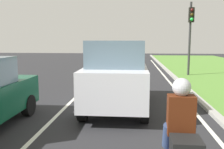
# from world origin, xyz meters

# --- Properties ---
(ground_plane) EXTENTS (60.00, 60.00, 0.00)m
(ground_plane) POSITION_xyz_m (0.00, 14.00, 0.00)
(ground_plane) COLOR #262628
(lane_line_center) EXTENTS (0.12, 32.00, 0.01)m
(lane_line_center) POSITION_xyz_m (-0.70, 14.00, 0.00)
(lane_line_center) COLOR silver
(lane_line_center) RESTS_ON ground
(lane_line_right_edge) EXTENTS (0.12, 32.00, 0.01)m
(lane_line_right_edge) POSITION_xyz_m (3.60, 14.00, 0.00)
(lane_line_right_edge) COLOR silver
(lane_line_right_edge) RESTS_ON ground
(curb_right) EXTENTS (0.24, 48.00, 0.12)m
(curb_right) POSITION_xyz_m (4.10, 14.00, 0.06)
(curb_right) COLOR #9E9B93
(curb_right) RESTS_ON ground
(car_suv_ahead) EXTENTS (1.98, 4.51, 2.28)m
(car_suv_ahead) POSITION_xyz_m (1.08, 9.55, 1.17)
(car_suv_ahead) COLOR silver
(car_suv_ahead) RESTS_ON ground
(rider_person) EXTENTS (0.51, 0.41, 1.16)m
(rider_person) POSITION_xyz_m (2.35, 5.01, 1.19)
(rider_person) COLOR #4C1E0C
(rider_person) RESTS_ON ground
(traffic_light_near_right) EXTENTS (0.32, 0.50, 4.64)m
(traffic_light_near_right) POSITION_xyz_m (5.14, 17.42, 3.08)
(traffic_light_near_right) COLOR #2D2D2D
(traffic_light_near_right) RESTS_ON ground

